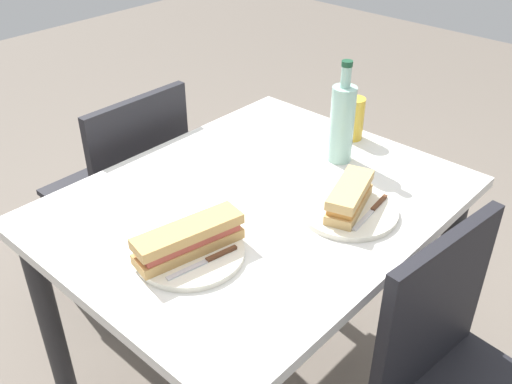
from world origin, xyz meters
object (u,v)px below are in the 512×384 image
at_px(knife_near, 207,260).
at_px(plate_near, 190,253).
at_px(baguette_sandwich_near, 189,239).
at_px(water_bottle, 342,122).
at_px(beer_glass, 353,118).
at_px(baguette_sandwich_far, 350,197).
at_px(plate_far, 348,210).
at_px(knife_far, 372,210).
at_px(chair_near, 129,188).
at_px(dining_table, 256,233).

bearing_deg(knife_near, plate_near, -90.29).
bearing_deg(baguette_sandwich_near, water_bottle, -178.97).
xyz_separation_m(baguette_sandwich_near, knife_near, (0.00, 0.06, -0.03)).
relative_size(knife_near, beer_glass, 1.35).
xyz_separation_m(plate_near, water_bottle, (-0.60, -0.01, 0.11)).
bearing_deg(baguette_sandwich_far, baguette_sandwich_near, -23.49).
height_order(plate_far, water_bottle, water_bottle).
bearing_deg(plate_far, knife_far, 118.67).
distance_m(baguette_sandwich_near, water_bottle, 0.60).
height_order(chair_near, beer_glass, beer_glass).
relative_size(chair_near, water_bottle, 2.85).
bearing_deg(beer_glass, baguette_sandwich_far, 33.28).
bearing_deg(plate_far, beer_glass, -146.72).
bearing_deg(plate_near, chair_near, -113.79).
relative_size(plate_near, knife_far, 1.40).
bearing_deg(plate_near, knife_near, 89.71).
bearing_deg(plate_far, water_bottle, -139.67).
bearing_deg(water_bottle, knife_near, 6.52).
height_order(chair_near, water_bottle, water_bottle).
bearing_deg(baguette_sandwich_far, knife_near, -15.93).
bearing_deg(baguette_sandwich_far, chair_near, -83.67).
distance_m(plate_near, baguette_sandwich_near, 0.04).
bearing_deg(knife_near, plate_far, 164.07).
bearing_deg(dining_table, baguette_sandwich_near, 10.09).
relative_size(dining_table, knife_far, 5.86).
bearing_deg(baguette_sandwich_far, dining_table, -63.49).
distance_m(baguette_sandwich_near, beer_glass, 0.74).
bearing_deg(knife_near, chair_near, -112.11).
bearing_deg(knife_near, beer_glass, -170.78).
xyz_separation_m(baguette_sandwich_near, baguette_sandwich_far, (-0.39, 0.17, 0.00)).
xyz_separation_m(dining_table, water_bottle, (-0.32, 0.04, 0.24)).
bearing_deg(knife_far, knife_near, -21.40).
relative_size(plate_near, water_bottle, 0.84).
relative_size(dining_table, plate_far, 4.20).
relative_size(baguette_sandwich_near, baguette_sandwich_far, 1.30).
distance_m(water_bottle, beer_glass, 0.16).
bearing_deg(chair_near, baguette_sandwich_far, 96.33).
height_order(dining_table, plate_near, plate_near).
height_order(plate_near, water_bottle, water_bottle).
bearing_deg(water_bottle, plate_near, 1.03).
relative_size(plate_near, knife_near, 1.40).
height_order(water_bottle, beer_glass, water_bottle).
relative_size(dining_table, plate_near, 4.20).
height_order(dining_table, chair_near, chair_near).
xyz_separation_m(chair_near, knife_near, (0.29, 0.72, 0.26)).
bearing_deg(dining_table, chair_near, -91.48).
bearing_deg(beer_glass, plate_far, 33.28).
xyz_separation_m(dining_table, plate_far, (-0.11, 0.22, 0.12)).
height_order(baguette_sandwich_near, knife_near, baguette_sandwich_near).
xyz_separation_m(plate_far, water_bottle, (-0.21, -0.18, 0.11)).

